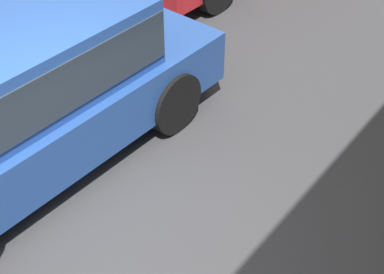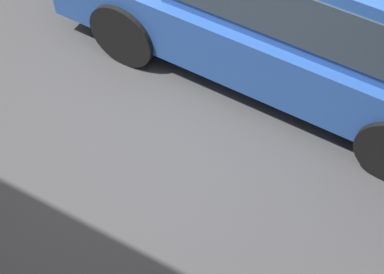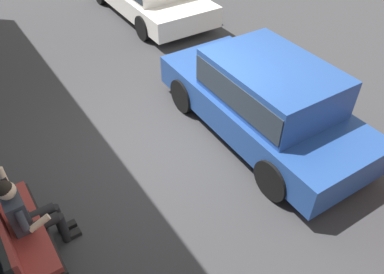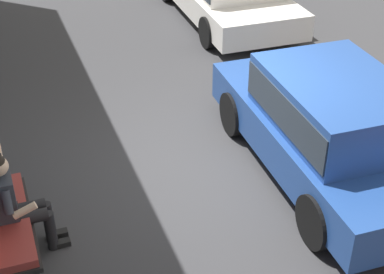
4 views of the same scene
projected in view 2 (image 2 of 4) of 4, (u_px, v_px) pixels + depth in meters
The scene contains 1 object.
ground_plane at pixel (155, 132), 5.14m from camera, with size 60.00×60.00×0.00m, color #38383A.
Camera 2 is at (-1.80, 2.60, 4.07)m, focal length 55.00 mm.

